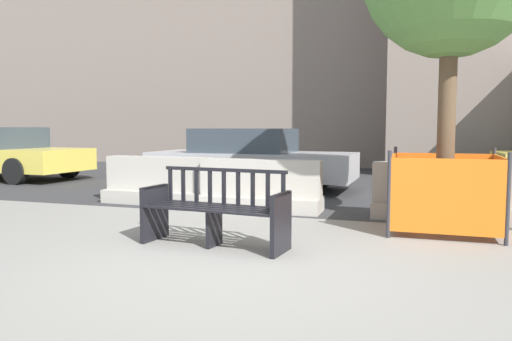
{
  "coord_description": "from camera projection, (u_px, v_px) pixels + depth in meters",
  "views": [
    {
      "loc": [
        1.76,
        -4.56,
        1.35
      ],
      "look_at": [
        -0.48,
        2.11,
        0.75
      ],
      "focal_mm": 35.0,
      "sensor_mm": 36.0,
      "label": 1
    }
  ],
  "objects": [
    {
      "name": "ground_plane",
      "position": [
        235.0,
        264.0,
        4.98
      ],
      "size": [
        200.0,
        200.0,
        0.0
      ],
      "primitive_type": "plane",
      "color": "gray"
    },
    {
      "name": "street_asphalt",
      "position": [
        352.0,
        179.0,
        13.19
      ],
      "size": [
        120.0,
        12.0,
        0.01
      ],
      "primitive_type": "cube",
      "color": "#333335",
      "rests_on": "ground"
    },
    {
      "name": "street_bench",
      "position": [
        215.0,
        212.0,
        5.7
      ],
      "size": [
        1.73,
        0.69,
        0.88
      ],
      "color": "black",
      "rests_on": "ground"
    },
    {
      "name": "jersey_barrier_centre",
      "position": [
        260.0,
        190.0,
        8.15
      ],
      "size": [
        2.02,
        0.74,
        0.84
      ],
      "color": "#ADA89E",
      "rests_on": "ground"
    },
    {
      "name": "jersey_barrier_left",
      "position": [
        159.0,
        185.0,
        8.92
      ],
      "size": [
        2.01,
        0.72,
        0.84
      ],
      "color": "#ADA89E",
      "rests_on": "ground"
    },
    {
      "name": "jersey_barrier_right",
      "position": [
        442.0,
        197.0,
        7.32
      ],
      "size": [
        2.01,
        0.7,
        0.84
      ],
      "color": "gray",
      "rests_on": "ground"
    },
    {
      "name": "construction_fence",
      "position": [
        444.0,
        190.0,
        6.53
      ],
      "size": [
        1.37,
        1.37,
        1.08
      ],
      "color": "#2D2D33",
      "rests_on": "ground"
    },
    {
      "name": "car_sedan_mid",
      "position": [
        250.0,
        159.0,
        10.95
      ],
      "size": [
        4.47,
        1.87,
        1.34
      ],
      "color": "#B7B7BC",
      "rests_on": "ground"
    }
  ]
}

